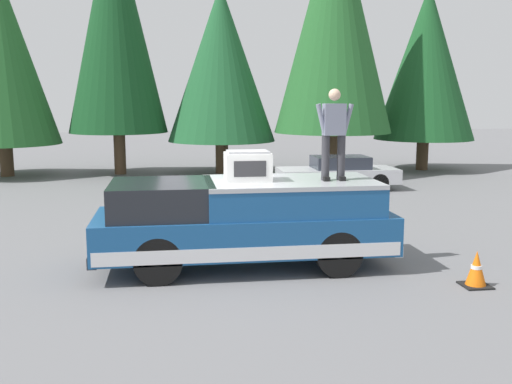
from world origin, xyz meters
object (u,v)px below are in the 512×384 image
person_on_truck_bed (334,132)px  parked_car_silver (338,173)px  compressor_unit (248,166)px  traffic_cone (476,270)px  pickup_truck (244,222)px

person_on_truck_bed → parked_car_silver: (9.10, -2.74, -1.97)m
compressor_unit → person_on_truck_bed: bearing=-95.7°
compressor_unit → traffic_cone: 4.39m
pickup_truck → parked_car_silver: pickup_truck is taller
traffic_cone → person_on_truck_bed: bearing=53.0°
traffic_cone → pickup_truck: bearing=65.0°
person_on_truck_bed → traffic_cone: (-1.58, -2.10, -2.26)m
compressor_unit → traffic_cone: (-1.74, -3.68, -1.64)m
person_on_truck_bed → parked_car_silver: 9.71m
pickup_truck → compressor_unit: size_ratio=6.60×
compressor_unit → parked_car_silver: (8.95, -4.33, -1.35)m
pickup_truck → traffic_cone: pickup_truck is taller
parked_car_silver → traffic_cone: 10.71m
parked_car_silver → traffic_cone: parked_car_silver is taller
compressor_unit → traffic_cone: size_ratio=1.35×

